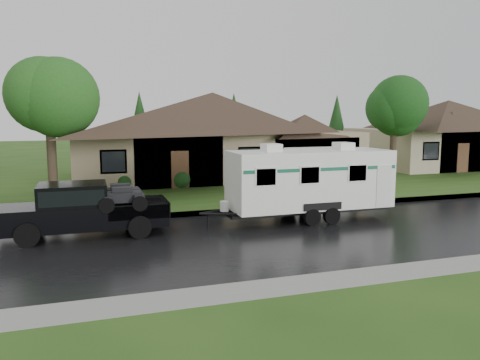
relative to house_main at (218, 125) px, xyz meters
name	(u,v)px	position (x,y,z in m)	size (l,w,h in m)	color
ground	(255,224)	(-2.29, -13.84, -3.59)	(140.00, 140.00, 0.00)	#2B4F18
road	(275,236)	(-2.29, -15.84, -3.59)	(140.00, 8.00, 0.01)	black
curb	(238,211)	(-2.29, -11.59, -3.52)	(140.00, 0.50, 0.15)	gray
lawn	(182,176)	(-2.29, 1.16, -3.52)	(140.00, 26.00, 0.15)	#2B4F18
house_main	(218,125)	(0.00, 0.00, 0.00)	(19.44, 10.80, 6.90)	tan
house_neighbor	(451,127)	(19.97, 0.50, -0.27)	(15.12, 9.72, 6.45)	tan
tree_left_green	(49,97)	(-10.10, -6.18, 1.49)	(4.29, 4.29, 7.10)	#382B1E
tree_right_green	(395,110)	(10.97, -4.20, 0.99)	(3.86, 3.86, 6.39)	#382B1E
shrub_row	(233,176)	(-0.29, -4.54, -2.94)	(13.60, 1.00, 1.00)	#143814
pickup_truck	(82,208)	(-8.71, -13.73, -2.59)	(5.62, 2.14, 1.87)	black
travel_trailer	(310,179)	(0.09, -13.73, -1.94)	(6.94, 2.44, 3.11)	white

